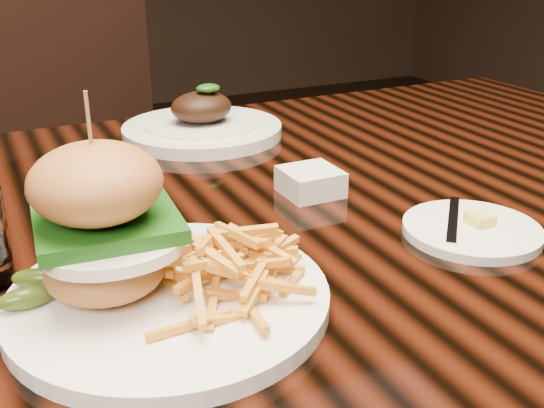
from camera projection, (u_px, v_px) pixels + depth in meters
name	position (u px, v px, depth m)	size (l,w,h in m)	color
dining_table	(219.00, 277.00, 0.74)	(1.60, 0.90, 0.75)	black
burger_plate	(154.00, 258.00, 0.52)	(0.27, 0.27, 0.18)	white
side_saucer	(472.00, 229.00, 0.66)	(0.14, 0.14, 0.02)	white
ramekin	(310.00, 182.00, 0.76)	(0.07, 0.07, 0.03)	white
far_dish	(202.00, 126.00, 0.98)	(0.25, 0.25, 0.08)	white
chair_far	(94.00, 160.00, 1.53)	(0.57, 0.57, 0.95)	black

